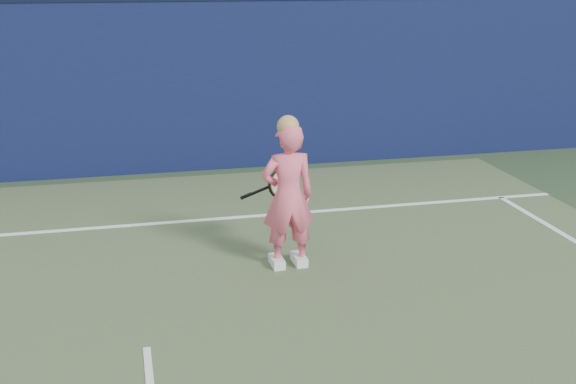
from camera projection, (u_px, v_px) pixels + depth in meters
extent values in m
cube|color=#0D153A|center=(125.00, 89.00, 10.58)|extent=(24.00, 0.40, 2.50)
imported|color=#F35E7A|center=(288.00, 196.00, 7.26)|extent=(0.56, 0.38, 1.50)
sphere|color=tan|center=(288.00, 126.00, 7.05)|extent=(0.22, 0.22, 0.22)
cube|color=white|center=(299.00, 260.00, 7.50)|extent=(0.13, 0.28, 0.10)
cube|color=white|center=(277.00, 262.00, 7.44)|extent=(0.13, 0.28, 0.10)
torus|color=black|center=(281.00, 183.00, 7.69)|extent=(0.32, 0.18, 0.32)
torus|color=#C99412|center=(281.00, 183.00, 7.69)|extent=(0.26, 0.14, 0.27)
cylinder|color=beige|center=(281.00, 183.00, 7.69)|extent=(0.25, 0.13, 0.26)
cylinder|color=black|center=(259.00, 191.00, 7.64)|extent=(0.29, 0.10, 0.11)
cylinder|color=black|center=(246.00, 196.00, 7.62)|extent=(0.14, 0.07, 0.07)
cube|color=white|center=(136.00, 225.00, 8.62)|extent=(11.00, 0.08, 0.01)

